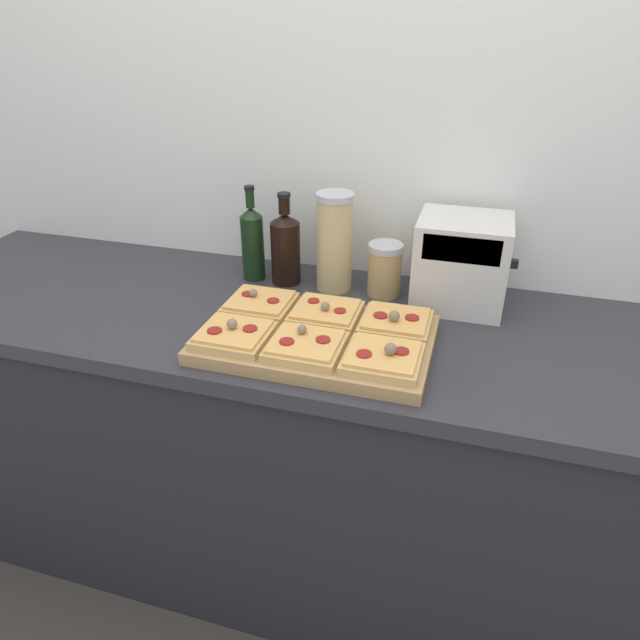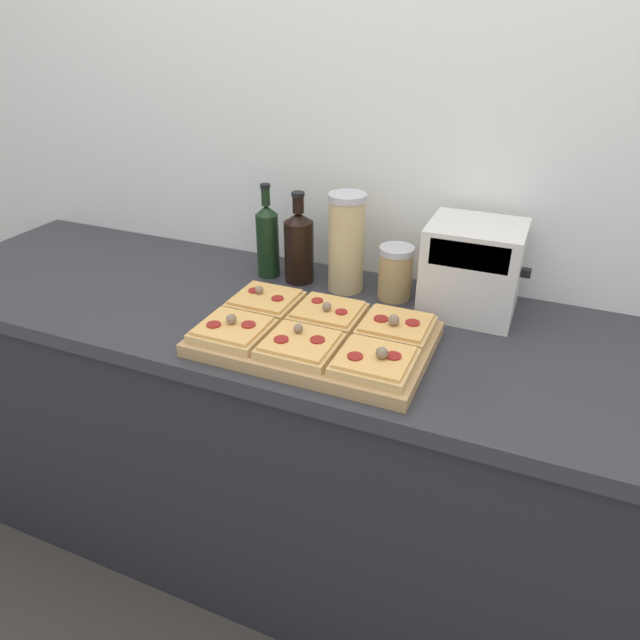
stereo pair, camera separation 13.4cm
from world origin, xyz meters
name	(u,v)px [view 1 (the left image)]	position (x,y,z in m)	size (l,w,h in m)	color
wall_back	(389,149)	(0.00, 0.67, 1.25)	(6.00, 0.06, 2.50)	silver
kitchen_counter	(351,457)	(0.00, 0.32, 0.45)	(2.63, 0.67, 0.89)	#232328
cutting_board	(316,339)	(-0.06, 0.19, 0.91)	(0.53, 0.34, 0.03)	tan
pizza_slice_back_left	(260,303)	(-0.24, 0.27, 0.94)	(0.16, 0.15, 0.05)	tan
pizza_slice_back_center	(326,313)	(-0.06, 0.27, 0.94)	(0.16, 0.15, 0.05)	tan
pizza_slice_back_right	(396,322)	(0.11, 0.27, 0.94)	(0.16, 0.15, 0.05)	tan
pizza_slice_front_left	(234,335)	(-0.24, 0.11, 0.94)	(0.16, 0.15, 0.05)	tan
pizza_slice_front_center	(306,346)	(-0.06, 0.11, 0.94)	(0.16, 0.15, 0.05)	tan
pizza_slice_front_right	(383,358)	(0.11, 0.11, 0.94)	(0.16, 0.15, 0.05)	tan
olive_oil_bottle	(253,242)	(-0.35, 0.51, 1.00)	(0.06, 0.06, 0.27)	black
wine_bottle	(285,247)	(-0.25, 0.51, 1.00)	(0.08, 0.08, 0.26)	black
grain_jar_tall	(334,242)	(-0.11, 0.51, 1.03)	(0.10, 0.10, 0.27)	tan
grain_jar_short	(385,269)	(0.04, 0.51, 0.97)	(0.09, 0.09, 0.15)	tan
toaster_oven	(461,262)	(0.23, 0.51, 1.01)	(0.26, 0.20, 0.24)	beige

